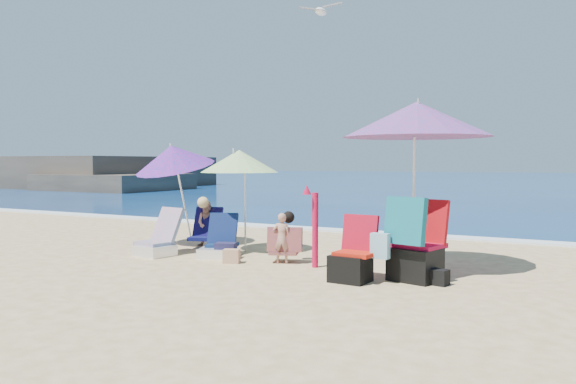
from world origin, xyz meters
The scene contains 20 objects.
ground centered at (0.00, 0.00, 0.00)m, with size 120.00×120.00×0.00m.
sea centered at (0.00, 45.00, -0.05)m, with size 120.00×80.00×0.12m.
foam centered at (0.00, 5.10, 0.02)m, with size 120.00×0.50×0.04m.
headland centered at (-27.29, 19.73, 0.57)m, with size 20.50×11.50×2.60m.
umbrella_turquoise centered at (1.57, 1.43, 2.17)m, with size 2.67×2.67×2.46m.
umbrella_striped centered at (-1.57, 1.59, 1.57)m, with size 1.64×1.64×1.80m.
umbrella_blue centered at (-3.08, 1.67, 1.66)m, with size 1.70×1.75×2.03m.
furled_umbrella centered at (0.20, 0.86, 0.67)m, with size 0.22×0.23×1.22m.
chair_navy centered at (-1.61, 1.01, 0.19)m, with size 0.68×0.86×0.70m.
chair_rainbow centered at (-2.59, 0.65, 0.21)m, with size 0.71×0.82×0.78m.
camp_chair_left centered at (1.07, 0.21, 0.26)m, with size 0.57×0.55×0.86m.
camp_chair_right centered at (1.77, 0.63, 0.40)m, with size 0.85×0.90×1.12m.
person_center centered at (-0.37, 0.98, 0.38)m, with size 0.60×0.51×0.79m.
person_left centered at (-2.41, 1.78, 0.43)m, with size 0.64×0.68×0.94m.
bag_navy_a centered at (-1.39, 0.90, 0.13)m, with size 0.39×0.33×0.26m.
bag_black_a centered at (-1.66, 1.23, 0.11)m, with size 0.37×0.33×0.22m.
bag_tan centered at (-1.07, 0.60, 0.11)m, with size 0.29×0.25×0.21m.
bag_navy_b centered at (1.67, 0.60, 0.14)m, with size 0.36×0.27×0.27m.
bag_black_b centered at (2.11, 0.52, 0.10)m, with size 0.29×0.23×0.20m.
seagull centered at (-0.27, 2.11, 4.09)m, with size 0.75×0.48×0.12m.
Camera 1 is at (3.79, -6.66, 1.56)m, focal length 35.41 mm.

